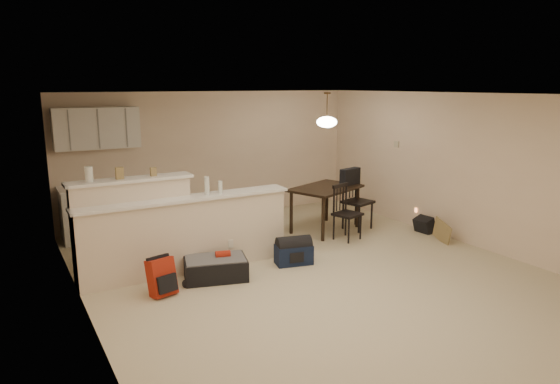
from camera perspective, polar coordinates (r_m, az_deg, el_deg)
room at (r=6.90m, az=3.62°, el=0.64°), size 7.00×7.02×2.50m
breakfast_bar at (r=7.19m, az=-12.70°, el=-4.43°), size 3.08×0.58×1.39m
upper_cabinets at (r=9.11m, az=-20.23°, el=6.87°), size 1.40×0.34×0.70m
kitchen_counter at (r=9.25m, az=-18.21°, el=-2.05°), size 1.80×0.60×0.90m
thermostat at (r=9.91m, az=13.17°, el=5.34°), size 0.02×0.12×0.12m
jar at (r=6.92m, az=-21.00°, el=1.90°), size 0.10×0.10×0.20m
cereal_box at (r=6.99m, az=-17.87°, el=2.06°), size 0.10×0.07×0.16m
small_box at (r=7.10m, az=-14.27°, el=2.26°), size 0.08×0.06×0.12m
bottle_a at (r=7.15m, az=-8.35°, el=0.71°), size 0.07×0.07×0.26m
bottle_b at (r=7.24m, az=-6.84°, el=0.56°), size 0.06×0.06×0.18m
dining_table at (r=9.08m, az=5.21°, el=-0.04°), size 1.51×1.26×0.81m
pendant_lamp at (r=8.90m, az=5.37°, el=8.03°), size 0.36×0.36×0.62m
dining_chair_near at (r=8.63m, az=7.73°, el=-2.34°), size 0.51×0.50×0.96m
dining_chair_far at (r=9.28m, az=8.88°, el=-0.92°), size 0.58×0.56×1.09m
suitcase at (r=7.01m, az=-7.38°, el=-8.68°), size 0.96×0.76×0.28m
red_backpack at (r=6.59m, az=-13.38°, el=-9.43°), size 0.36×0.27×0.48m
navy_duffel at (r=7.50m, az=1.57°, el=-7.14°), size 0.59×0.41×0.29m
black_daypack at (r=9.40m, az=16.16°, el=-3.65°), size 0.25×0.33×0.28m
cardboard_sheet at (r=8.93m, az=18.03°, el=-4.33°), size 0.15×0.46×0.36m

